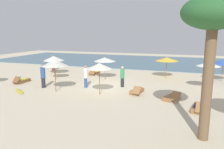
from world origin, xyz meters
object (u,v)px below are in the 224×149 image
at_px(umbrella_7, 54,58).
at_px(umbrella_3, 55,64).
at_px(umbrella_2, 223,62).
at_px(person_2, 122,77).
at_px(lounger_0, 172,97).
at_px(umbrella_0, 208,64).
at_px(umbrella_1, 55,62).
at_px(lounger_1, 137,91).
at_px(person_0, 53,63).
at_px(palm_1, 213,19).
at_px(person_3, 43,76).
at_px(person_1, 86,76).
at_px(umbrella_6, 167,59).
at_px(umbrella_8, 99,66).
at_px(lounger_5, 94,73).
at_px(umbrella_4, 105,59).
at_px(lounger_6, 198,108).
at_px(lounger_4, 22,81).
at_px(surfboard, 19,91).

bearing_deg(umbrella_7, umbrella_3, -55.49).
relative_size(umbrella_2, person_2, 1.28).
bearing_deg(lounger_0, umbrella_2, 61.52).
distance_m(umbrella_0, umbrella_1, 13.48).
xyz_separation_m(umbrella_7, person_2, (8.52, -2.95, -0.86)).
xyz_separation_m(lounger_0, lounger_1, (-2.57, 0.76, -0.00)).
distance_m(person_0, palm_1, 20.26).
height_order(person_2, person_3, person_3).
bearing_deg(person_1, umbrella_7, 144.30).
bearing_deg(umbrella_6, person_2, -122.72).
relative_size(umbrella_7, lounger_1, 1.22).
bearing_deg(lounger_0, umbrella_8, -174.79).
xyz_separation_m(lounger_5, palm_1, (10.11, -11.70, 4.74)).
relative_size(umbrella_6, lounger_5, 1.31).
bearing_deg(umbrella_4, palm_1, -50.17).
xyz_separation_m(lounger_6, palm_1, (0.02, -3.50, 4.74)).
height_order(lounger_1, lounger_4, lounger_4).
xyz_separation_m(lounger_5, person_0, (-5.53, 0.55, 0.73)).
relative_size(umbrella_4, person_1, 1.16).
bearing_deg(umbrella_2, person_1, -150.42).
bearing_deg(lounger_4, lounger_5, 51.12).
bearing_deg(surfboard, umbrella_0, 20.97).
distance_m(umbrella_0, umbrella_6, 5.00).
bearing_deg(person_0, surfboard, -71.66).
bearing_deg(person_0, lounger_1, -28.75).
relative_size(lounger_1, palm_1, 0.31).
bearing_deg(person_0, person_2, -25.65).
distance_m(umbrella_3, lounger_1, 6.47).
bearing_deg(palm_1, lounger_5, 130.82).
bearing_deg(surfboard, person_1, 33.74).
bearing_deg(lounger_5, umbrella_6, 4.85).
bearing_deg(umbrella_8, umbrella_2, 40.79).
relative_size(umbrella_1, person_2, 1.14).
xyz_separation_m(umbrella_8, lounger_0, (5.04, 0.46, -1.94)).
bearing_deg(umbrella_6, umbrella_4, -154.90).
bearing_deg(umbrella_4, umbrella_0, -6.80).
bearing_deg(lounger_1, palm_1, -55.05).
xyz_separation_m(lounger_4, palm_1, (14.70, -6.00, 4.74)).
relative_size(umbrella_8, lounger_4, 1.35).
distance_m(person_0, person_3, 8.04).
bearing_deg(umbrella_4, person_0, 161.61).
bearing_deg(person_2, umbrella_1, 173.68).
xyz_separation_m(lounger_0, lounger_6, (1.56, -1.68, 0.01)).
xyz_separation_m(umbrella_7, lounger_1, (10.09, -4.49, -1.57)).
bearing_deg(person_3, umbrella_4, 51.35).
height_order(umbrella_2, lounger_4, umbrella_2).
distance_m(umbrella_2, umbrella_6, 5.00).
xyz_separation_m(umbrella_0, umbrella_6, (-3.41, 3.65, -0.16)).
bearing_deg(person_2, umbrella_6, 57.28).
xyz_separation_m(umbrella_2, person_0, (-18.02, -0.26, -0.90)).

